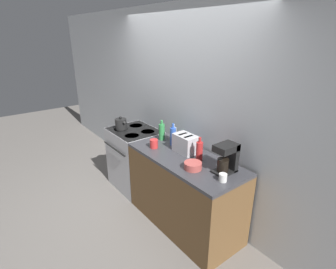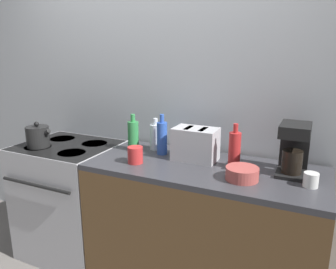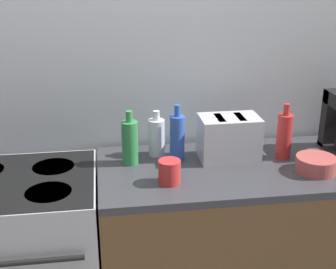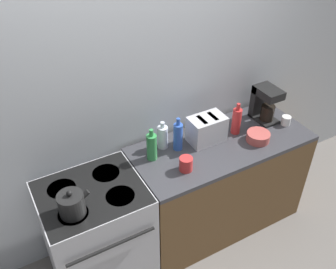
{
  "view_description": "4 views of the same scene",
  "coord_description": "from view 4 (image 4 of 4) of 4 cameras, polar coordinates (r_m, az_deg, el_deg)",
  "views": [
    {
      "loc": [
        2.56,
        -1.48,
        2.25
      ],
      "look_at": [
        0.14,
        0.38,
        1.06
      ],
      "focal_mm": 28.0,
      "sensor_mm": 36.0,
      "label": 1
    },
    {
      "loc": [
        1.16,
        -1.54,
        1.64
      ],
      "look_at": [
        0.26,
        0.34,
        1.09
      ],
      "focal_mm": 35.0,
      "sensor_mm": 36.0,
      "label": 2
    },
    {
      "loc": [
        -0.17,
        -1.65,
        1.86
      ],
      "look_at": [
        0.13,
        0.42,
        1.06
      ],
      "focal_mm": 50.0,
      "sensor_mm": 36.0,
      "label": 3
    },
    {
      "loc": [
        -1.01,
        -1.54,
        2.76
      ],
      "look_at": [
        0.08,
        0.42,
        1.1
      ],
      "focal_mm": 40.0,
      "sensor_mm": 36.0,
      "label": 4
    }
  ],
  "objects": [
    {
      "name": "coffee_maker",
      "position": [
        3.31,
        14.49,
        4.83
      ],
      "size": [
        0.17,
        0.24,
        0.31
      ],
      "color": "black",
      "rests_on": "counter_block"
    },
    {
      "name": "cup_white",
      "position": [
        3.34,
        17.54,
        2.05
      ],
      "size": [
        0.08,
        0.08,
        0.08
      ],
      "color": "white",
      "rests_on": "counter_block"
    },
    {
      "name": "bottle_red",
      "position": [
        3.1,
        10.39,
        2.08
      ],
      "size": [
        0.07,
        0.07,
        0.28
      ],
      "color": "#B72828",
      "rests_on": "counter_block"
    },
    {
      "name": "bowl",
      "position": [
        3.09,
        13.57,
        -0.33
      ],
      "size": [
        0.19,
        0.19,
        0.07
      ],
      "color": "#B24C47",
      "rests_on": "counter_block"
    },
    {
      "name": "bottle_green",
      "position": [
        2.78,
        -2.49,
        -1.85
      ],
      "size": [
        0.08,
        0.08,
        0.27
      ],
      "color": "#338C47",
      "rests_on": "counter_block"
    },
    {
      "name": "cup_red",
      "position": [
        2.72,
        2.75,
        -4.5
      ],
      "size": [
        0.1,
        0.1,
        0.11
      ],
      "color": "red",
      "rests_on": "counter_block"
    },
    {
      "name": "stove",
      "position": [
        2.97,
        -10.64,
        -14.7
      ],
      "size": [
        0.73,
        0.66,
        0.92
      ],
      "color": "#B7B7BC",
      "rests_on": "ground_plane"
    },
    {
      "name": "kettle",
      "position": [
        2.48,
        -14.45,
        -10.24
      ],
      "size": [
        0.21,
        0.17,
        0.19
      ],
      "color": "black",
      "rests_on": "stove"
    },
    {
      "name": "bottle_clear",
      "position": [
        2.9,
        -0.82,
        -0.34
      ],
      "size": [
        0.08,
        0.08,
        0.23
      ],
      "color": "silver",
      "rests_on": "counter_block"
    },
    {
      "name": "counter_block",
      "position": [
        3.34,
        7.6,
        -7.44
      ],
      "size": [
        1.49,
        0.65,
        0.92
      ],
      "color": "brown",
      "rests_on": "ground_plane"
    },
    {
      "name": "wall_back",
      "position": [
        2.86,
        -4.24,
        5.74
      ],
      "size": [
        8.0,
        0.05,
        2.6
      ],
      "color": "silver",
      "rests_on": "ground_plane"
    },
    {
      "name": "ground_plane",
      "position": [
        3.32,
        2.44,
        -19.8
      ],
      "size": [
        12.0,
        12.0,
        0.0
      ],
      "primitive_type": "plane",
      "color": "slate"
    },
    {
      "name": "toaster",
      "position": [
        2.98,
        5.9,
        0.83
      ],
      "size": [
        0.29,
        0.18,
        0.22
      ],
      "color": "#BCBCC1",
      "rests_on": "counter_block"
    },
    {
      "name": "bottle_blue",
      "position": [
        2.87,
        1.53,
        -0.28
      ],
      "size": [
        0.07,
        0.07,
        0.28
      ],
      "color": "#2D56B7",
      "rests_on": "counter_block"
    }
  ]
}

